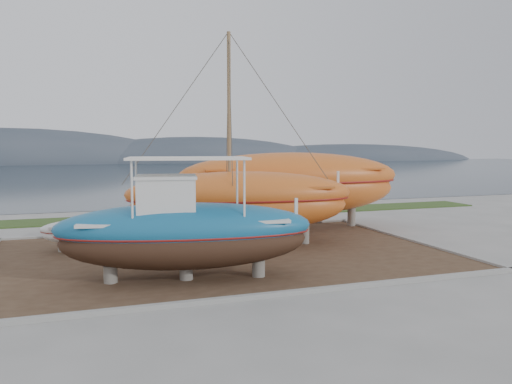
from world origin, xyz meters
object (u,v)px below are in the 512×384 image
object	(u,v)px
orange_bare_hull	(291,192)
blue_caique	(186,219)
orange_sailboat	(241,141)
white_dinghy	(95,235)

from	to	relation	value
orange_bare_hull	blue_caique	bearing A→B (deg)	-125.00
orange_sailboat	orange_bare_hull	world-z (taller)	orange_sailboat
white_dinghy	orange_sailboat	size ratio (longest dim) A/B	0.43
orange_sailboat	orange_bare_hull	xyz separation A→B (m)	(3.93, 3.57, -2.66)
blue_caique	orange_bare_hull	size ratio (longest dim) A/B	0.70
blue_caique	white_dinghy	xyz separation A→B (m)	(-2.77, 5.87, -1.37)
blue_caique	white_dinghy	bearing A→B (deg)	124.93
blue_caique	orange_sailboat	bearing A→B (deg)	64.52
blue_caique	orange_sailboat	size ratio (longest dim) A/B	0.84
orange_sailboat	blue_caique	bearing A→B (deg)	-115.25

